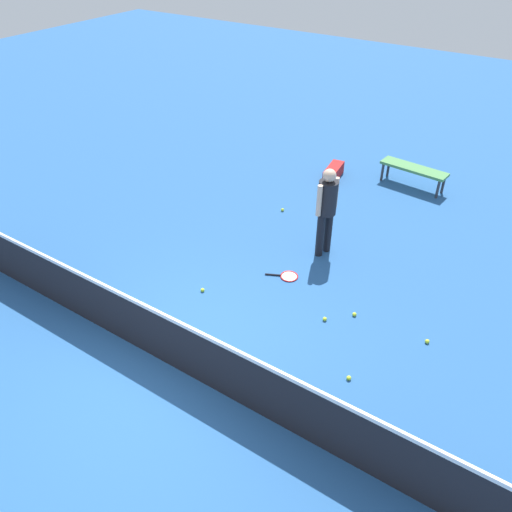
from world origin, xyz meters
name	(u,v)px	position (x,y,z in m)	size (l,w,h in m)	color
ground_plane	(169,364)	(0.00, 0.00, 0.00)	(40.00, 40.00, 0.00)	#265693
court_net	(165,338)	(0.00, 0.00, 0.50)	(10.09, 0.09, 1.07)	#4C4C51
player_near_side	(327,205)	(-0.56, -3.67, 1.01)	(0.42, 0.53, 1.70)	black
tennis_racket_near_player	(288,276)	(-0.39, -2.67, 0.01)	(0.60, 0.42, 0.03)	red
tennis_ball_near_player	(427,341)	(-2.94, -2.43, 0.03)	(0.07, 0.07, 0.07)	#C6E033
tennis_ball_by_net	(349,378)	(-2.26, -1.14, 0.03)	(0.07, 0.07, 0.07)	#C6E033
tennis_ball_midcourt	(325,319)	(-1.45, -2.02, 0.03)	(0.07, 0.07, 0.07)	#C6E033
tennis_ball_baseline	(283,210)	(0.84, -4.56, 0.03)	(0.07, 0.07, 0.07)	#C6E033
tennis_ball_stray_left	(203,290)	(0.60, -1.53, 0.03)	(0.07, 0.07, 0.07)	#C6E033
tennis_ball_stray_right	(354,314)	(-1.79, -2.38, 0.03)	(0.07, 0.07, 0.07)	#C6E033
courtside_bench	(414,170)	(-1.04, -7.13, 0.42)	(1.53, 0.55, 0.48)	#4C8C4C
equipment_bag	(334,172)	(0.65, -6.58, 0.14)	(0.39, 0.83, 0.28)	#B21E1E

